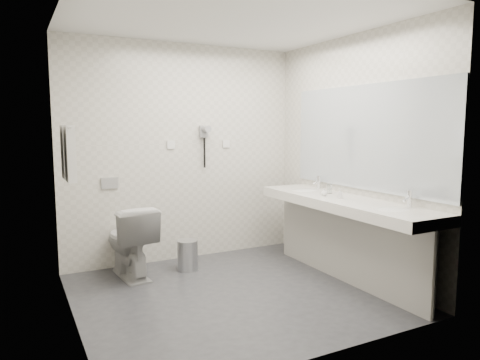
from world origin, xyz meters
TOP-DOWN VIEW (x-y plane):
  - floor at (0.00, 0.00)m, footprint 2.80×2.80m
  - ceiling at (0.00, 0.00)m, footprint 2.80×2.80m
  - wall_back at (0.00, 1.30)m, footprint 2.80×0.00m
  - wall_front at (0.00, -1.30)m, footprint 2.80×0.00m
  - wall_left at (-1.40, 0.00)m, footprint 0.00×2.60m
  - wall_right at (1.40, 0.00)m, footprint 0.00×2.60m
  - vanity_counter at (1.12, -0.20)m, footprint 0.55×2.20m
  - vanity_panel at (1.15, -0.20)m, footprint 0.03×2.15m
  - vanity_post_near at (1.18, -1.24)m, footprint 0.06×0.06m
  - vanity_post_far at (1.18, 0.84)m, footprint 0.06×0.06m
  - mirror at (1.39, -0.20)m, footprint 0.02×2.20m
  - basin_near at (1.12, -0.85)m, footprint 0.40×0.31m
  - basin_far at (1.12, 0.45)m, footprint 0.40×0.31m
  - faucet_near at (1.32, -0.85)m, footprint 0.04×0.04m
  - faucet_far at (1.32, 0.45)m, footprint 0.04×0.04m
  - soap_bottle_a at (1.10, -0.18)m, footprint 0.06×0.06m
  - soap_bottle_b at (1.05, 0.01)m, footprint 0.09×0.09m
  - glass_left at (1.21, 0.12)m, footprint 0.06×0.06m
  - toilet at (-0.74, 0.93)m, footprint 0.49×0.78m
  - flush_plate at (-0.85, 1.29)m, footprint 0.18×0.02m
  - pedal_bin at (-0.13, 0.84)m, footprint 0.27×0.27m
  - bin_lid at (-0.13, 0.84)m, footprint 0.23×0.23m
  - towel_rail at (-1.35, 0.55)m, footprint 0.02×0.62m
  - towel_near at (-1.34, 0.41)m, footprint 0.07×0.24m
  - towel_far at (-1.34, 0.69)m, footprint 0.07×0.24m
  - dryer_cradle at (0.25, 1.27)m, footprint 0.10×0.04m
  - dryer_barrel at (0.25, 1.20)m, footprint 0.08×0.14m
  - dryer_cord at (0.25, 1.26)m, footprint 0.02×0.02m
  - switch_plate_a at (-0.15, 1.29)m, footprint 0.09×0.02m
  - switch_plate_b at (0.55, 1.29)m, footprint 0.09×0.02m

SIDE VIEW (x-z plane):
  - floor at x=0.00m, z-range 0.00..0.00m
  - pedal_bin at x=-0.13m, z-range 0.00..0.32m
  - bin_lid at x=-0.13m, z-range 0.32..0.33m
  - vanity_panel at x=1.15m, z-range 0.00..0.75m
  - vanity_post_near at x=1.18m, z-range 0.00..0.75m
  - vanity_post_far at x=1.18m, z-range 0.00..0.75m
  - toilet at x=-0.74m, z-range 0.00..0.76m
  - vanity_counter at x=1.12m, z-range 0.75..0.85m
  - basin_near at x=1.12m, z-range 0.81..0.86m
  - basin_far at x=1.12m, z-range 0.81..0.86m
  - soap_bottle_b at x=1.05m, z-range 0.85..0.93m
  - soap_bottle_a at x=1.10m, z-range 0.85..0.94m
  - glass_left at x=1.21m, z-range 0.85..0.95m
  - faucet_near at x=1.32m, z-range 0.85..1.00m
  - faucet_far at x=1.32m, z-range 0.85..1.00m
  - flush_plate at x=-0.85m, z-range 0.89..1.01m
  - wall_back at x=0.00m, z-range -0.15..2.65m
  - wall_front at x=0.00m, z-range -0.15..2.65m
  - wall_left at x=-1.40m, z-range -0.05..2.55m
  - wall_right at x=1.40m, z-range -0.05..2.55m
  - dryer_cord at x=0.25m, z-range 1.07..1.43m
  - towel_near at x=-1.34m, z-range 1.09..1.57m
  - towel_far at x=-1.34m, z-range 1.09..1.57m
  - switch_plate_a at x=-0.15m, z-range 1.31..1.40m
  - switch_plate_b at x=0.55m, z-range 1.31..1.40m
  - mirror at x=1.39m, z-range 0.92..1.98m
  - dryer_cradle at x=0.25m, z-range 1.43..1.57m
  - dryer_barrel at x=0.25m, z-range 1.49..1.57m
  - towel_rail at x=-1.35m, z-range 1.54..1.56m
  - ceiling at x=0.00m, z-range 2.50..2.50m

